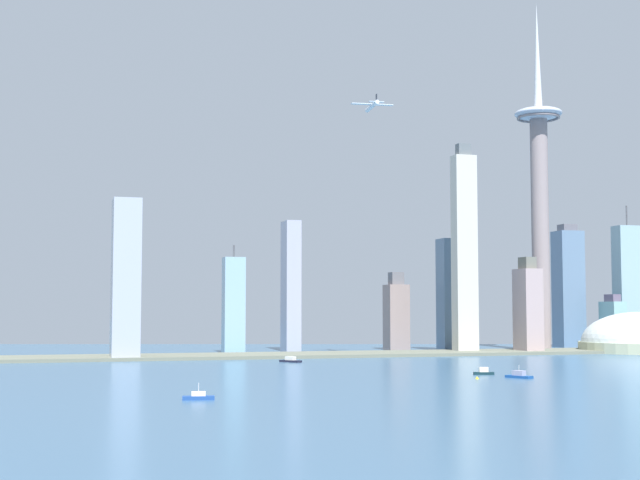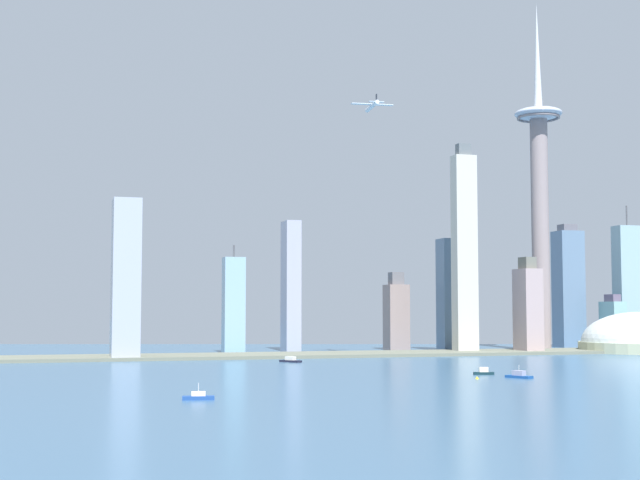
{
  "view_description": "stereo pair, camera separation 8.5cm",
  "coord_description": "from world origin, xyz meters",
  "px_view_note": "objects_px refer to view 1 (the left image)",
  "views": [
    {
      "loc": [
        -214.32,
        -266.84,
        38.43
      ],
      "look_at": [
        -9.98,
        436.74,
        92.79
      ],
      "focal_mm": 51.95,
      "sensor_mm": 36.0,
      "label": 1
    },
    {
      "loc": [
        -214.24,
        -266.87,
        38.43
      ],
      "look_at": [
        -9.98,
        436.74,
        92.79
      ],
      "focal_mm": 51.95,
      "sensor_mm": 36.0,
      "label": 2
    }
  ],
  "objects_px": {
    "skyscraper_7": "(528,309)",
    "boat_0": "(519,375)",
    "channel_buoy_0": "(477,378)",
    "skyscraper_3": "(452,295)",
    "boat_1": "(291,360)",
    "skyscraper_4": "(568,288)",
    "skyscraper_8": "(613,323)",
    "skyscraper_10": "(628,286)",
    "boat_3": "(199,397)",
    "boat_6": "(484,372)",
    "skyscraper_9": "(234,305)",
    "skyscraper_2": "(126,279)",
    "skyscraper_1": "(291,286)",
    "stadium_dome": "(639,343)",
    "airplane": "(372,106)",
    "observation_tower": "(539,184)",
    "skyscraper_0": "(464,252)",
    "skyscraper_5": "(396,315)"
  },
  "relations": [
    {
      "from": "skyscraper_7",
      "to": "boat_0",
      "type": "relative_size",
      "value": 5.13
    },
    {
      "from": "boat_0",
      "to": "channel_buoy_0",
      "type": "relative_size",
      "value": 8.24
    },
    {
      "from": "skyscraper_3",
      "to": "channel_buoy_0",
      "type": "height_order",
      "value": "skyscraper_3"
    },
    {
      "from": "skyscraper_7",
      "to": "channel_buoy_0",
      "type": "bearing_deg",
      "value": -124.05
    },
    {
      "from": "boat_1",
      "to": "channel_buoy_0",
      "type": "relative_size",
      "value": 8.86
    },
    {
      "from": "skyscraper_4",
      "to": "skyscraper_8",
      "type": "height_order",
      "value": "skyscraper_4"
    },
    {
      "from": "skyscraper_10",
      "to": "boat_0",
      "type": "height_order",
      "value": "skyscraper_10"
    },
    {
      "from": "boat_3",
      "to": "boat_6",
      "type": "bearing_deg",
      "value": 38.23
    },
    {
      "from": "boat_0",
      "to": "boat_3",
      "type": "xyz_separation_m",
      "value": [
        -189.42,
        -72.72,
        -0.22
      ]
    },
    {
      "from": "skyscraper_3",
      "to": "skyscraper_9",
      "type": "height_order",
      "value": "skyscraper_3"
    },
    {
      "from": "skyscraper_3",
      "to": "channel_buoy_0",
      "type": "xyz_separation_m",
      "value": [
        -123.86,
        -305.41,
        -50.08
      ]
    },
    {
      "from": "skyscraper_2",
      "to": "boat_0",
      "type": "xyz_separation_m",
      "value": [
        196.27,
        -245.34,
        -59.12
      ]
    },
    {
      "from": "skyscraper_1",
      "to": "skyscraper_8",
      "type": "height_order",
      "value": "skyscraper_1"
    },
    {
      "from": "stadium_dome",
      "to": "skyscraper_3",
      "type": "height_order",
      "value": "skyscraper_3"
    },
    {
      "from": "skyscraper_4",
      "to": "airplane",
      "type": "relative_size",
      "value": 3.55
    },
    {
      "from": "skyscraper_3",
      "to": "skyscraper_7",
      "type": "bearing_deg",
      "value": -47.29
    },
    {
      "from": "observation_tower",
      "to": "skyscraper_10",
      "type": "relative_size",
      "value": 2.27
    },
    {
      "from": "skyscraper_1",
      "to": "skyscraper_8",
      "type": "distance_m",
      "value": 321.83
    },
    {
      "from": "stadium_dome",
      "to": "channel_buoy_0",
      "type": "relative_size",
      "value": 53.17
    },
    {
      "from": "boat_1",
      "to": "stadium_dome",
      "type": "bearing_deg",
      "value": 66.47
    },
    {
      "from": "skyscraper_2",
      "to": "boat_6",
      "type": "height_order",
      "value": "skyscraper_2"
    },
    {
      "from": "skyscraper_4",
      "to": "skyscraper_10",
      "type": "xyz_separation_m",
      "value": [
        61.2,
        -11.86,
        1.71
      ]
    },
    {
      "from": "skyscraper_0",
      "to": "skyscraper_5",
      "type": "relative_size",
      "value": 2.52
    },
    {
      "from": "skyscraper_8",
      "to": "boat_6",
      "type": "distance_m",
      "value": 408.98
    },
    {
      "from": "observation_tower",
      "to": "airplane",
      "type": "distance_m",
      "value": 205.06
    },
    {
      "from": "channel_buoy_0",
      "to": "skyscraper_7",
      "type": "bearing_deg",
      "value": 55.95
    },
    {
      "from": "boat_0",
      "to": "boat_1",
      "type": "xyz_separation_m",
      "value": [
        -84.02,
        182.21,
        0.01
      ]
    },
    {
      "from": "skyscraper_1",
      "to": "boat_6",
      "type": "distance_m",
      "value": 319.24
    },
    {
      "from": "skyscraper_7",
      "to": "airplane",
      "type": "relative_size",
      "value": 2.4
    },
    {
      "from": "skyscraper_9",
      "to": "boat_1",
      "type": "height_order",
      "value": "skyscraper_9"
    },
    {
      "from": "boat_0",
      "to": "airplane",
      "type": "height_order",
      "value": "airplane"
    },
    {
      "from": "observation_tower",
      "to": "boat_0",
      "type": "height_order",
      "value": "observation_tower"
    },
    {
      "from": "skyscraper_0",
      "to": "channel_buoy_0",
      "type": "relative_size",
      "value": 92.59
    },
    {
      "from": "skyscraper_8",
      "to": "boat_1",
      "type": "xyz_separation_m",
      "value": [
        -360.32,
        -140.94,
        -22.48
      ]
    },
    {
      "from": "stadium_dome",
      "to": "skyscraper_5",
      "type": "height_order",
      "value": "skyscraper_5"
    },
    {
      "from": "skyscraper_0",
      "to": "boat_6",
      "type": "relative_size",
      "value": 14.82
    },
    {
      "from": "boat_6",
      "to": "channel_buoy_0",
      "type": "distance_m",
      "value": 33.79
    },
    {
      "from": "skyscraper_10",
      "to": "boat_0",
      "type": "relative_size",
      "value": 8.82
    },
    {
      "from": "skyscraper_1",
      "to": "channel_buoy_0",
      "type": "height_order",
      "value": "skyscraper_1"
    },
    {
      "from": "skyscraper_3",
      "to": "skyscraper_5",
      "type": "distance_m",
      "value": 57.32
    },
    {
      "from": "skyscraper_0",
      "to": "airplane",
      "type": "bearing_deg",
      "value": -155.51
    },
    {
      "from": "skyscraper_10",
      "to": "boat_1",
      "type": "relative_size",
      "value": 8.2
    },
    {
      "from": "observation_tower",
      "to": "boat_6",
      "type": "relative_size",
      "value": 26.37
    },
    {
      "from": "stadium_dome",
      "to": "skyscraper_8",
      "type": "distance_m",
      "value": 85.46
    },
    {
      "from": "skyscraper_9",
      "to": "boat_6",
      "type": "height_order",
      "value": "skyscraper_9"
    },
    {
      "from": "skyscraper_5",
      "to": "skyscraper_7",
      "type": "height_order",
      "value": "skyscraper_7"
    },
    {
      "from": "skyscraper_3",
      "to": "boat_1",
      "type": "distance_m",
      "value": 226.16
    },
    {
      "from": "skyscraper_0",
      "to": "boat_1",
      "type": "distance_m",
      "value": 213.96
    },
    {
      "from": "skyscraper_2",
      "to": "skyscraper_10",
      "type": "xyz_separation_m",
      "value": [
        504.78,
        97.83,
        0.33
      ]
    },
    {
      "from": "skyscraper_5",
      "to": "boat_1",
      "type": "distance_m",
      "value": 216.67
    }
  ]
}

